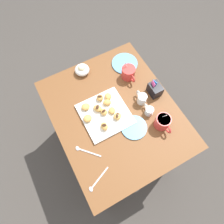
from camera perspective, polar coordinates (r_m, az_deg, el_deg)
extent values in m
plane|color=#423D38|center=(2.01, 0.59, -9.06)|extent=(8.00, 8.00, 0.00)
cube|color=brown|center=(1.31, 0.89, -0.61)|extent=(0.93, 0.77, 0.04)
cube|color=brown|center=(1.80, -14.73, 0.47)|extent=(0.07, 0.07, 0.72)
cube|color=brown|center=(1.58, -2.78, -23.64)|extent=(0.07, 0.07, 0.72)
cube|color=brown|center=(1.89, 3.40, 9.02)|extent=(0.07, 0.07, 0.72)
cube|color=brown|center=(1.69, 17.54, -12.07)|extent=(0.07, 0.07, 0.72)
cube|color=silver|center=(1.28, -1.97, -0.62)|extent=(0.29, 0.29, 0.02)
cylinder|color=red|center=(1.40, 4.62, 11.05)|extent=(0.09, 0.09, 0.09)
torus|color=red|center=(1.37, 5.83, 9.46)|extent=(0.06, 0.01, 0.06)
cylinder|color=black|center=(1.37, 4.73, 11.95)|extent=(0.08, 0.08, 0.01)
cylinder|color=silver|center=(1.38, 4.33, 12.41)|extent=(0.03, 0.04, 0.11)
cylinder|color=red|center=(1.26, 14.07, -2.69)|extent=(0.09, 0.09, 0.09)
torus|color=red|center=(1.24, 15.53, -4.69)|extent=(0.06, 0.01, 0.06)
cylinder|color=black|center=(1.22, 14.47, -2.02)|extent=(0.08, 0.08, 0.01)
cylinder|color=silver|center=(1.23, 13.96, -1.40)|extent=(0.04, 0.01, 0.12)
cylinder|color=silver|center=(1.31, 8.49, 3.66)|extent=(0.06, 0.06, 0.07)
cone|color=silver|center=(1.28, 9.32, 3.20)|extent=(0.02, 0.02, 0.02)
torus|color=silver|center=(1.32, 7.59, 5.09)|extent=(0.05, 0.01, 0.05)
cylinder|color=white|center=(1.28, 8.67, 4.29)|extent=(0.05, 0.05, 0.01)
cube|color=black|center=(1.35, 12.05, 6.25)|extent=(0.09, 0.07, 0.08)
cube|color=#2D84D1|center=(1.32, 11.92, 8.12)|extent=(0.04, 0.02, 0.03)
cube|color=#EA4C93|center=(1.31, 11.61, 7.78)|extent=(0.04, 0.02, 0.03)
ellipsoid|color=silver|center=(1.44, -8.46, 11.72)|extent=(0.10, 0.10, 0.06)
sphere|color=#F4E5B2|center=(1.42, -8.57, 12.18)|extent=(0.06, 0.06, 0.06)
ellipsoid|color=green|center=(1.40, -8.47, 12.26)|extent=(0.03, 0.03, 0.01)
cylinder|color=silver|center=(1.29, 10.49, 0.23)|extent=(0.05, 0.05, 0.05)
cone|color=silver|center=(1.27, 11.21, -0.34)|extent=(0.02, 0.02, 0.02)
torus|color=silver|center=(1.30, 9.65, 1.56)|extent=(0.04, 0.01, 0.04)
cylinder|color=#381E11|center=(1.27, 10.65, 0.63)|extent=(0.04, 0.04, 0.01)
cylinder|color=#66A8DB|center=(1.49, 3.60, 13.56)|extent=(0.18, 0.18, 0.01)
cylinder|color=#66A8DB|center=(1.26, 6.25, -4.36)|extent=(0.16, 0.16, 0.01)
cube|color=silver|center=(1.22, -6.46, -11.28)|extent=(0.11, 0.11, 0.00)
ellipsoid|color=silver|center=(1.23, -9.77, -10.11)|extent=(0.03, 0.02, 0.01)
cube|color=silver|center=(1.19, -3.52, -18.13)|extent=(0.07, 0.14, 0.00)
ellipsoid|color=silver|center=(1.19, -5.99, -20.90)|extent=(0.03, 0.02, 0.01)
ellipsoid|color=#DBA351|center=(1.26, -0.01, 0.39)|extent=(0.06, 0.05, 0.03)
ellipsoid|color=#DBA351|center=(1.22, -2.19, -4.06)|extent=(0.06, 0.05, 0.04)
ellipsoid|color=#381E11|center=(1.20, -2.22, -3.73)|extent=(0.03, 0.03, 0.00)
ellipsoid|color=#DBA351|center=(1.31, -1.12, 4.45)|extent=(0.06, 0.05, 0.03)
ellipsoid|color=#DBA351|center=(1.27, -4.09, 1.04)|extent=(0.07, 0.07, 0.03)
ellipsoid|color=#381E11|center=(1.25, -4.15, 1.40)|extent=(0.03, 0.04, 0.00)
ellipsoid|color=#DBA351|center=(1.30, -3.45, 4.02)|extent=(0.06, 0.06, 0.04)
ellipsoid|color=#381E11|center=(1.29, -3.50, 4.44)|extent=(0.03, 0.03, 0.00)
ellipsoid|color=#DBA351|center=(1.26, -2.31, -0.03)|extent=(0.06, 0.06, 0.03)
ellipsoid|color=#381E11|center=(1.24, -2.34, 0.31)|extent=(0.02, 0.03, 0.00)
ellipsoid|color=#DBA351|center=(1.25, 1.52, -1.22)|extent=(0.06, 0.07, 0.03)
ellipsoid|color=#381E11|center=(1.23, 1.54, -0.92)|extent=(0.04, 0.04, 0.00)
ellipsoid|color=#DBA351|center=(1.29, -1.39, 2.73)|extent=(0.06, 0.06, 0.03)
ellipsoid|color=#DBA351|center=(1.29, -7.51, 1.45)|extent=(0.05, 0.06, 0.03)
ellipsoid|color=#DBA351|center=(1.25, -6.95, -1.83)|extent=(0.06, 0.06, 0.03)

